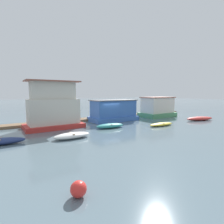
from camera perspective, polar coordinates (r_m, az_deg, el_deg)
The scene contains 11 objects.
ground_plane at distance 23.47m, azimuth -1.35°, elevation -3.18°, with size 200.00×200.00×0.00m, color slate.
dock_walkway at distance 25.65m, azimuth -4.42°, elevation -2.05°, with size 33.80×1.76×0.30m, color brown.
houseboat_red at distance 20.10m, azimuth -18.54°, elevation 1.30°, with size 6.10×3.35×5.14m.
houseboat_blue at distance 24.28m, azimuth 0.52°, elevation 0.45°, with size 6.61×3.28×2.91m.
houseboat_green at distance 29.22m, azimuth 14.61°, elevation 1.46°, with size 5.57×3.52×3.21m.
dinghy_navy at distance 15.58m, azimuth -32.65°, elevation -8.07°, with size 3.51×1.59×0.50m.
dinghy_white at distance 15.30m, azimuth -12.92°, elevation -7.49°, with size 3.14×1.29×0.50m.
dinghy_teal at distance 19.22m, azimuth -0.63°, elevation -4.51°, with size 3.29×1.53×0.51m.
dinghy_yellow at distance 21.32m, azimuth 15.78°, elevation -3.87°, with size 3.45×1.23×0.37m.
dinghy_red at distance 27.51m, azimuth 26.72°, elevation -1.90°, with size 4.34×2.44×0.53m.
buoy_red at distance 7.15m, azimuth -10.89°, elevation -23.47°, with size 0.62×0.62×0.62m, color red.
Camera 1 is at (-12.31, -19.61, 3.84)m, focal length 28.00 mm.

